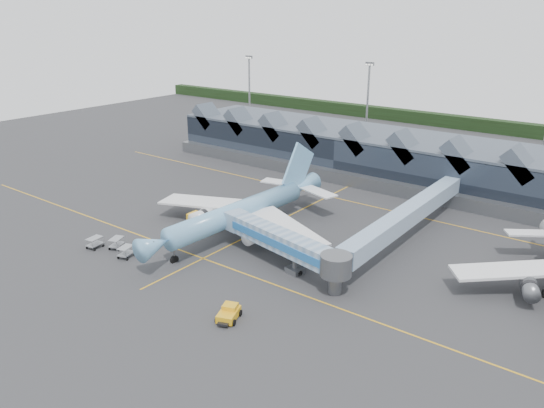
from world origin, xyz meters
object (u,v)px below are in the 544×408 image
Objects in this scene: main_airliner at (243,210)px; fuel_truck at (212,213)px; pushback_tug at (229,313)px; jet_bridge at (290,246)px.

fuel_truck is (-6.78, -0.40, -1.94)m from main_airliner.
main_airliner is 9.71× the size of pushback_tug.
main_airliner reaches higher than fuel_truck.
main_airliner is 27.14m from pushback_tug.
main_airliner is 16.01m from jet_bridge.
pushback_tug is (1.52, -14.82, -3.14)m from jet_bridge.
main_airliner reaches higher than pushback_tug.
main_airliner is 1.69× the size of jet_bridge.
jet_bridge is 2.36× the size of fuel_truck.
fuel_truck is at bearing 116.14° from pushback_tug.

